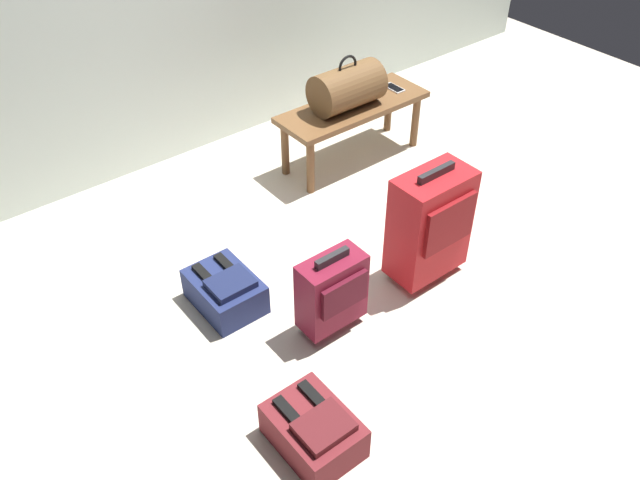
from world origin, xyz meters
TOP-DOWN VIEW (x-y plane):
  - ground_plane at (0.00, 0.00)m, footprint 6.60×6.60m
  - bench at (0.54, 0.81)m, footprint 1.00×0.36m
  - duffel_bag_brown at (0.49, 0.81)m, footprint 0.44×0.26m
  - cell_phone at (0.89, 0.80)m, footprint 0.07×0.14m
  - suitcase_upright_red at (0.11, -0.29)m, footprint 0.40×0.25m
  - suitcase_small_burgundy at (-0.51, -0.28)m, footprint 0.32×0.19m
  - backpack_navy at (-0.83, 0.16)m, footprint 0.28×0.38m
  - backpack_maroon at (-0.98, -0.75)m, footprint 0.28×0.38m

SIDE VIEW (x-z plane):
  - ground_plane at x=0.00m, z-range 0.00..0.00m
  - backpack_navy at x=-0.83m, z-range -0.01..0.20m
  - backpack_maroon at x=-0.98m, z-range -0.01..0.20m
  - suitcase_small_burgundy at x=-0.51m, z-range 0.01..0.47m
  - bench at x=0.54m, z-range 0.14..0.53m
  - suitcase_upright_red at x=0.11m, z-range 0.01..0.67m
  - cell_phone at x=0.89m, z-range 0.40..0.41m
  - duffel_bag_brown at x=0.49m, z-range 0.36..0.70m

